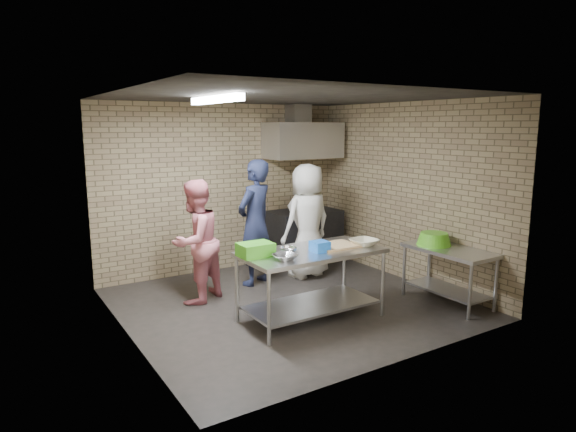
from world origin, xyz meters
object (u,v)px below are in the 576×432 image
object	(u,v)px
green_crate	(255,250)
bottle_red	(299,144)
green_basin	(434,239)
side_counter	(448,276)
bottle_green	(318,145)
man_navy	(255,223)
blue_tub	(320,246)
stove	(304,236)
woman_white	(308,221)
woman_pink	(195,242)
prep_table	(311,285)

from	to	relation	value
green_crate	bottle_red	size ratio (longest dim) A/B	2.14
green_basin	bottle_red	world-z (taller)	bottle_red
side_counter	green_basin	bearing A→B (deg)	94.57
bottle_green	man_navy	distance (m)	2.25
side_counter	blue_tub	world-z (taller)	blue_tub
stove	bottle_red	bearing A→B (deg)	78.23
green_basin	woman_white	size ratio (longest dim) A/B	0.26
stove	bottle_red	distance (m)	1.60
side_counter	green_crate	xyz separation A→B (m)	(-2.56, 0.63, 0.57)
woman_pink	woman_white	world-z (taller)	woman_white
prep_table	green_basin	world-z (taller)	green_basin
blue_tub	green_basin	distance (m)	1.80
man_navy	woman_white	size ratio (longest dim) A/B	1.05
side_counter	woman_white	xyz separation A→B (m)	(-0.89, 2.01, 0.51)
bottle_green	stove	bearing A→B (deg)	-151.93
green_crate	blue_tub	world-z (taller)	green_crate
blue_tub	green_crate	bearing A→B (deg)	163.65
bottle_green	woman_white	size ratio (longest dim) A/B	0.08
bottle_red	woman_pink	xyz separation A→B (m)	(-2.41, -1.14, -1.20)
bottle_green	green_basin	bearing A→B (deg)	-90.42
bottle_green	prep_table	bearing A→B (deg)	-126.93
green_crate	prep_table	bearing A→B (deg)	-9.73
green_crate	green_basin	distance (m)	2.57
blue_tub	bottle_green	size ratio (longest dim) A/B	1.28
green_crate	woman_white	world-z (taller)	woman_white
man_navy	woman_pink	distance (m)	1.08
stove	woman_pink	xyz separation A→B (m)	(-2.36, -0.90, 0.38)
prep_table	green_basin	size ratio (longest dim) A/B	3.77
green_crate	blue_tub	bearing A→B (deg)	-16.35
green_basin	side_counter	bearing A→B (deg)	-85.43
bottle_red	bottle_green	bearing A→B (deg)	0.00
stove	bottle_green	size ratio (longest dim) A/B	8.00
side_counter	man_navy	xyz separation A→B (m)	(-1.77, 2.11, 0.56)
green_crate	green_basin	world-z (taller)	green_crate
woman_white	side_counter	bearing A→B (deg)	107.35
woman_pink	side_counter	bearing A→B (deg)	117.68
green_crate	bottle_red	distance (m)	3.38
prep_table	side_counter	distance (m)	1.93
bottle_green	side_counter	bearing A→B (deg)	-90.00
blue_tub	stove	bearing A→B (deg)	59.77
green_crate	woman_white	distance (m)	2.16
side_counter	stove	world-z (taller)	stove
woman_pink	woman_white	bearing A→B (deg)	155.72
stove	green_basin	xyz separation A→B (m)	(0.43, -2.50, 0.38)
prep_table	bottle_red	size ratio (longest dim) A/B	9.63
bottle_red	green_crate	bearing A→B (deg)	-132.53
prep_table	woman_pink	xyz separation A→B (m)	(-0.95, 1.34, 0.39)
side_counter	man_navy	size ratio (longest dim) A/B	0.64
prep_table	stove	size ratio (longest dim) A/B	1.44
prep_table	woman_white	distance (m)	1.84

